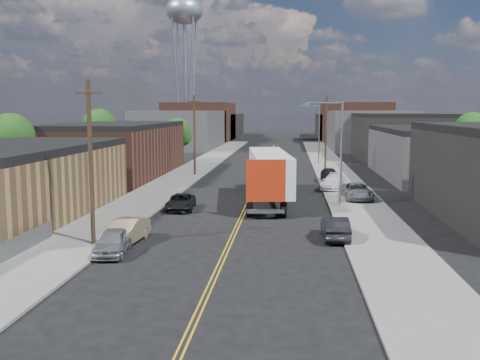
% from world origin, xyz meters
% --- Properties ---
extents(ground, '(260.00, 260.00, 0.00)m').
position_xyz_m(ground, '(0.00, 60.00, 0.00)').
color(ground, black).
rests_on(ground, ground).
extents(centerline, '(0.32, 120.00, 0.01)m').
position_xyz_m(centerline, '(0.00, 45.00, 0.01)').
color(centerline, gold).
rests_on(centerline, ground).
extents(sidewalk_left, '(5.00, 140.00, 0.15)m').
position_xyz_m(sidewalk_left, '(-9.50, 45.00, 0.07)').
color(sidewalk_left, slate).
rests_on(sidewalk_left, ground).
extents(sidewalk_right, '(5.00, 140.00, 0.15)m').
position_xyz_m(sidewalk_right, '(9.50, 45.00, 0.07)').
color(sidewalk_right, slate).
rests_on(sidewalk_right, ground).
extents(warehouse_tan, '(12.00, 22.00, 5.60)m').
position_xyz_m(warehouse_tan, '(-18.00, 18.00, 2.80)').
color(warehouse_tan, olive).
rests_on(warehouse_tan, ground).
extents(warehouse_brown, '(12.00, 26.00, 6.60)m').
position_xyz_m(warehouse_brown, '(-18.00, 44.00, 3.30)').
color(warehouse_brown, '#4A291D').
rests_on(warehouse_brown, ground).
extents(industrial_right_b, '(14.00, 24.00, 6.10)m').
position_xyz_m(industrial_right_b, '(22.00, 46.00, 3.05)').
color(industrial_right_b, '#37383A').
rests_on(industrial_right_b, ground).
extents(industrial_right_c, '(14.00, 22.00, 7.60)m').
position_xyz_m(industrial_right_c, '(22.00, 72.00, 3.80)').
color(industrial_right_c, black).
rests_on(industrial_right_c, ground).
extents(skyline_left_a, '(16.00, 30.00, 8.00)m').
position_xyz_m(skyline_left_a, '(-20.00, 95.00, 4.00)').
color(skyline_left_a, '#37383A').
rests_on(skyline_left_a, ground).
extents(skyline_right_a, '(16.00, 30.00, 8.00)m').
position_xyz_m(skyline_right_a, '(20.00, 95.00, 4.00)').
color(skyline_right_a, '#37383A').
rests_on(skyline_right_a, ground).
extents(skyline_left_b, '(16.00, 26.00, 10.00)m').
position_xyz_m(skyline_left_b, '(-20.00, 120.00, 5.00)').
color(skyline_left_b, '#4A291D').
rests_on(skyline_left_b, ground).
extents(skyline_right_b, '(16.00, 26.00, 10.00)m').
position_xyz_m(skyline_right_b, '(20.00, 120.00, 5.00)').
color(skyline_right_b, '#4A291D').
rests_on(skyline_right_b, ground).
extents(skyline_left_c, '(16.00, 40.00, 7.00)m').
position_xyz_m(skyline_left_c, '(-20.00, 140.00, 3.50)').
color(skyline_left_c, black).
rests_on(skyline_left_c, ground).
extents(skyline_right_c, '(16.00, 40.00, 7.00)m').
position_xyz_m(skyline_right_c, '(20.00, 140.00, 3.50)').
color(skyline_right_c, black).
rests_on(skyline_right_c, ground).
extents(water_tower, '(9.00, 9.00, 36.90)m').
position_xyz_m(water_tower, '(-22.00, 110.00, 30.65)').
color(water_tower, gray).
rests_on(water_tower, ground).
extents(streetlight_near, '(3.39, 0.25, 9.00)m').
position_xyz_m(streetlight_near, '(7.60, 25.00, 5.33)').
color(streetlight_near, gray).
rests_on(streetlight_near, ground).
extents(streetlight_far, '(3.39, 0.25, 9.00)m').
position_xyz_m(streetlight_far, '(7.60, 60.00, 5.33)').
color(streetlight_far, gray).
rests_on(streetlight_far, ground).
extents(utility_pole_left_near, '(1.60, 0.26, 10.00)m').
position_xyz_m(utility_pole_left_near, '(-8.20, 10.00, 5.14)').
color(utility_pole_left_near, black).
rests_on(utility_pole_left_near, ground).
extents(utility_pole_left_far, '(1.60, 0.26, 10.00)m').
position_xyz_m(utility_pole_left_far, '(-8.20, 45.00, 5.14)').
color(utility_pole_left_far, black).
rests_on(utility_pole_left_far, ground).
extents(utility_pole_right, '(1.60, 0.26, 10.00)m').
position_xyz_m(utility_pole_right, '(8.20, 48.00, 5.14)').
color(utility_pole_right, black).
rests_on(utility_pole_right, ground).
extents(tree_left_near, '(4.85, 4.76, 7.91)m').
position_xyz_m(tree_left_near, '(-23.94, 30.00, 5.18)').
color(tree_left_near, black).
rests_on(tree_left_near, ground).
extents(tree_left_mid, '(5.10, 5.04, 8.37)m').
position_xyz_m(tree_left_mid, '(-23.94, 55.00, 5.48)').
color(tree_left_mid, black).
rests_on(tree_left_mid, ground).
extents(tree_left_far, '(4.35, 4.20, 6.97)m').
position_xyz_m(tree_left_far, '(-13.94, 62.00, 4.57)').
color(tree_left_far, black).
rests_on(tree_left_far, ground).
extents(tree_right_far, '(4.85, 4.76, 7.91)m').
position_xyz_m(tree_right_far, '(30.06, 60.00, 5.18)').
color(tree_right_far, black).
rests_on(tree_right_far, ground).
extents(semi_truck, '(4.53, 17.63, 4.55)m').
position_xyz_m(semi_truck, '(1.89, 27.39, 2.59)').
color(semi_truck, silver).
rests_on(semi_truck, ground).
extents(car_left_a, '(2.17, 4.39, 1.44)m').
position_xyz_m(car_left_a, '(-6.40, 8.25, 0.72)').
color(car_left_a, '#A1A3A6').
rests_on(car_left_a, ground).
extents(car_left_b, '(2.08, 4.74, 1.51)m').
position_xyz_m(car_left_b, '(-6.40, 10.72, 0.76)').
color(car_left_b, '#887859').
rests_on(car_left_b, ground).
extents(car_left_c, '(2.54, 4.85, 1.30)m').
position_xyz_m(car_left_c, '(-5.28, 22.06, 0.65)').
color(car_left_c, black).
rests_on(car_left_c, ground).
extents(car_right_oncoming, '(1.65, 4.48, 1.46)m').
position_xyz_m(car_right_oncoming, '(6.60, 13.06, 0.73)').
color(car_right_oncoming, black).
rests_on(car_right_oncoming, ground).
extents(car_right_lot_a, '(2.53, 5.30, 1.46)m').
position_xyz_m(car_right_lot_a, '(9.82, 28.00, 0.88)').
color(car_right_lot_a, '#939598').
rests_on(car_right_lot_a, sidewalk_right).
extents(car_right_lot_b, '(3.32, 5.43, 1.47)m').
position_xyz_m(car_right_lot_b, '(8.20, 34.21, 0.89)').
color(car_right_lot_b, white).
rests_on(car_right_lot_b, sidewalk_right).
extents(car_right_lot_c, '(2.05, 4.53, 1.51)m').
position_xyz_m(car_right_lot_c, '(8.20, 40.31, 0.90)').
color(car_right_lot_c, black).
rests_on(car_right_lot_c, sidewalk_right).
extents(car_ahead_truck, '(2.91, 5.69, 1.54)m').
position_xyz_m(car_ahead_truck, '(2.10, 51.29, 0.77)').
color(car_ahead_truck, black).
rests_on(car_ahead_truck, ground).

